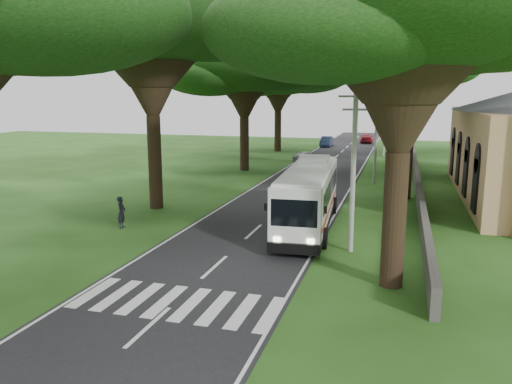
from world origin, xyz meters
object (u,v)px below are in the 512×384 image
pole_mid (376,134)px  distant_car_c (367,138)px  pole_near (353,166)px  coach_bus (309,195)px  distant_car_a (304,157)px  pole_far (385,122)px  distant_car_b (327,141)px  pedestrian (121,212)px

pole_mid → distant_car_c: (-3.27, 37.37, -3.46)m
pole_near → pole_mid: size_ratio=1.00×
coach_bus → distant_car_a: bearing=97.4°
pole_far → coach_bus: size_ratio=0.68×
distant_car_b → coach_bus: bearing=-83.4°
pole_mid → distant_car_b: (-8.50, 29.80, -3.42)m
pole_mid → pedestrian: bearing=-123.9°
pole_mid → pole_far: bearing=90.0°
distant_car_a → distant_car_b: bearing=-77.2°
pole_far → coach_bus: (-2.80, -36.09, -2.33)m
distant_car_b → distant_car_c: (5.23, 7.57, -0.04)m
pole_near → pedestrian: (-12.94, 0.72, -3.26)m
pole_mid → pedestrian: pole_mid is taller
pole_far → coach_bus: bearing=-94.4°
pole_mid → pedestrian: size_ratio=4.36×
pole_near → pedestrian: pole_near is taller
pole_near → distant_car_c: size_ratio=1.68×
pole_far → pedestrian: bearing=-108.2°
pole_near → distant_car_b: (-8.50, 49.80, -3.42)m
pole_near → pedestrian: size_ratio=4.36×
pole_near → distant_car_b: 50.63m
distant_car_b → pedestrian: bearing=-95.7°
coach_bus → pedestrian: 10.67m
coach_bus → pedestrian: (-10.14, -3.20, -0.94)m
pole_far → distant_car_c: pole_far is taller
distant_car_c → pedestrian: size_ratio=2.59×
pole_near → coach_bus: size_ratio=0.68×
pole_near → distant_car_b: pole_near is taller
pole_mid → pole_far: 20.00m
pole_near → pole_far: same height
pole_far → pedestrian: 41.49m
pole_far → distant_car_c: (-3.27, 17.37, -3.46)m
pole_mid → distant_car_c: bearing=95.0°
pedestrian → pole_mid: bearing=-45.0°
pole_near → pole_far: bearing=90.0°
distant_car_a → distant_car_c: bearing=-88.7°
pole_mid → distant_car_b: pole_mid is taller
pedestrian → distant_car_a: bearing=-19.8°
pole_mid → distant_car_c: pole_mid is taller
pole_mid → distant_car_c: 37.67m
pedestrian → coach_bus: bearing=-83.6°
distant_car_b → pole_mid: bearing=-74.6°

